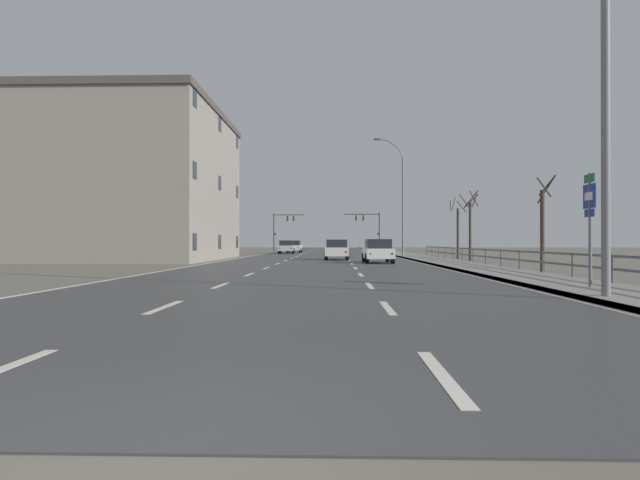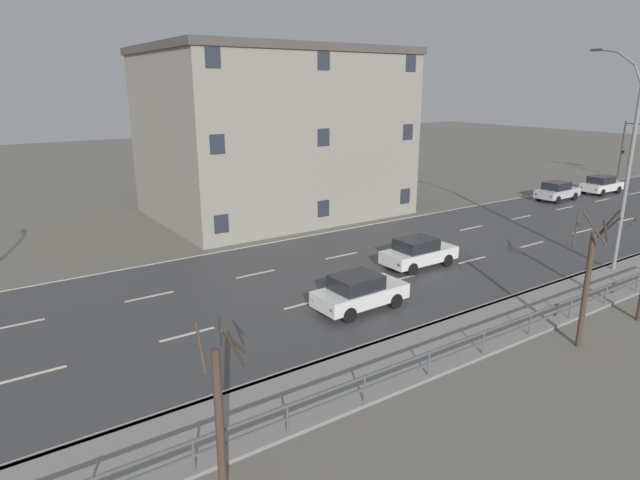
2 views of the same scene
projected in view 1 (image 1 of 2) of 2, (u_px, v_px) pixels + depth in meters
The scene contains 17 objects.
ground_plane at pixel (322, 256), 51.31m from camera, with size 160.00×160.00×0.12m.
road_asphalt_strip at pixel (324, 253), 63.30m from camera, with size 14.00×120.00×0.03m.
sidewalk_right at pixel (393, 253), 63.07m from camera, with size 3.00×120.00×0.12m.
guardrail at pixel (486, 254), 29.27m from camera, with size 0.07×37.41×1.00m.
street_lamp_foreground at pixel (599, 60), 12.08m from camera, with size 2.61×0.24×11.57m.
street_lamp_midground at pixel (401, 199), 47.60m from camera, with size 2.80×0.24×11.01m.
highway_sign at pixel (590, 216), 14.41m from camera, with size 0.09×0.68×3.32m.
traffic_signal_right at pixel (370, 224), 75.91m from camera, with size 5.38×0.36×5.74m.
traffic_signal_left at pixel (281, 225), 77.89m from camera, with size 4.67×0.36×5.75m.
car_mid_centre at pixel (378, 251), 33.79m from camera, with size 1.91×4.14×1.57m.
car_near_left at pixel (337, 249), 39.91m from camera, with size 1.84×4.10×1.57m.
car_distant at pixel (286, 247), 61.61m from camera, with size 1.94×4.16×1.57m.
car_far_left at pixel (294, 246), 67.49m from camera, with size 1.90×4.13×1.57m.
brick_building at pixel (139, 185), 40.66m from camera, with size 13.00×17.28×11.76m.
bare_tree_near at pixel (543, 226), 24.18m from camera, with size 1.01×1.05×4.55m.
bare_tree_mid at pixel (470, 226), 38.14m from camera, with size 1.47×1.55×5.27m.
bare_tree_far at pixel (458, 231), 42.29m from camera, with size 1.40×1.48×5.16m.
Camera 1 is at (1.23, -3.30, 1.39)m, focal length 28.93 mm.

